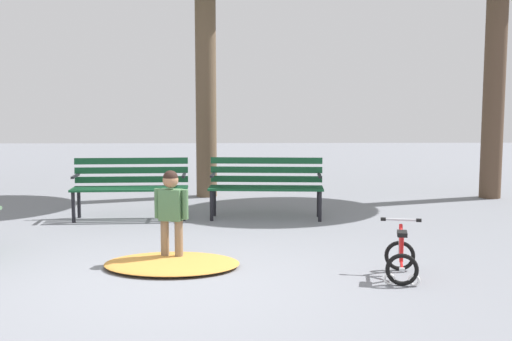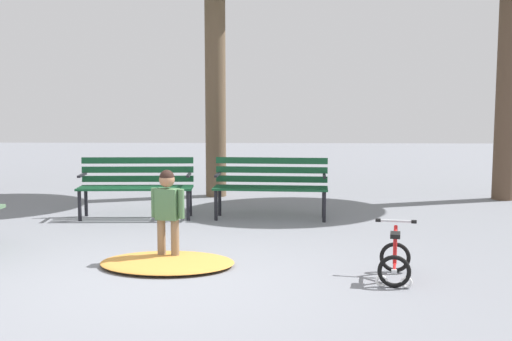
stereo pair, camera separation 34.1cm
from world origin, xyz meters
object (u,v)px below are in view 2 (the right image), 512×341
Objects in this scene: child_standing at (168,208)px; kids_bicycle at (395,259)px; park_bench_left at (271,182)px; park_bench_far_left at (137,182)px.

child_standing is 2.36m from kids_bicycle.
park_bench_left is at bearing 66.22° from child_standing.
park_bench_left is at bearing 110.91° from kids_bicycle.
child_standing is at bearing -113.78° from park_bench_left.
kids_bicycle is (3.08, -3.05, -0.31)m from park_bench_far_left.
child_standing is (-1.07, -2.43, 0.05)m from park_bench_left.
kids_bicycle is at bearing -44.69° from park_bench_far_left.
kids_bicycle is at bearing -69.09° from park_bench_left.
park_bench_left is 1.69× the size of child_standing.
park_bench_left reaches higher than kids_bicycle.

